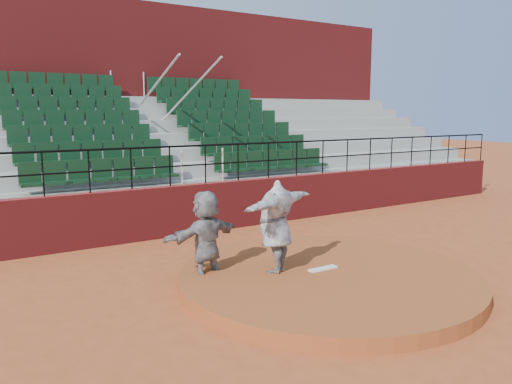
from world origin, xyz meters
TOP-DOWN VIEW (x-y plane):
  - ground at (0.00, 0.00)m, footprint 90.00×90.00m
  - pitchers_mound at (0.00, 0.00)m, footprint 5.50×5.50m
  - pitching_rubber at (0.00, 0.15)m, footprint 0.60×0.15m
  - boundary_wall at (0.00, 5.00)m, footprint 24.00×0.30m
  - wall_railing at (0.00, 5.00)m, footprint 24.04×0.05m
  - seating_deck at (0.00, 8.64)m, footprint 24.00×5.97m
  - press_box_facade at (0.00, 12.60)m, footprint 24.00×3.00m
  - pitcher at (-0.83, 0.52)m, footprint 2.15×1.37m
  - fielder at (-1.90, 1.21)m, footprint 1.71×0.88m

SIDE VIEW (x-z plane):
  - ground at x=0.00m, z-range 0.00..0.00m
  - pitchers_mound at x=0.00m, z-range 0.00..0.25m
  - pitching_rubber at x=0.00m, z-range 0.25..0.28m
  - boundary_wall at x=0.00m, z-range 0.00..1.30m
  - fielder at x=-1.90m, z-range 0.00..1.77m
  - pitcher at x=-0.83m, z-range 0.25..1.96m
  - seating_deck at x=0.00m, z-range -0.86..3.77m
  - wall_railing at x=0.00m, z-range 1.52..2.54m
  - press_box_facade at x=0.00m, z-range 0.00..7.10m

